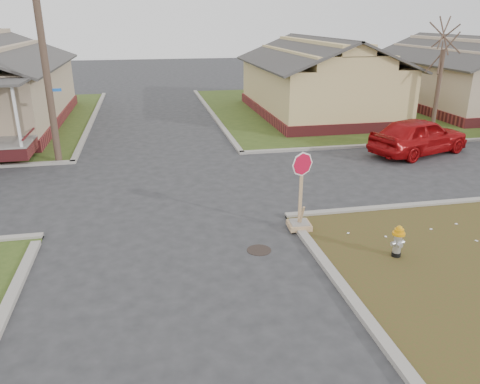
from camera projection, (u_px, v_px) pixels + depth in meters
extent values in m
plane|color=#2A2A2C|center=(174.00, 249.00, 12.32)|extent=(120.00, 120.00, 0.00)
cube|color=#354A1A|center=(470.00, 103.00, 32.91)|extent=(37.00, 19.00, 0.05)
cylinder|color=black|center=(259.00, 250.00, 12.27)|extent=(0.64, 0.64, 0.01)
cube|color=maroon|center=(316.00, 110.00, 29.21)|extent=(7.20, 11.20, 0.60)
cube|color=#CFBA7A|center=(318.00, 84.00, 28.65)|extent=(7.00, 11.00, 2.60)
cube|color=maroon|center=(459.00, 104.00, 31.07)|extent=(7.20, 11.20, 0.60)
cube|color=#C9AF91|center=(463.00, 80.00, 30.50)|extent=(7.00, 11.00, 2.60)
cylinder|color=#443327|center=(43.00, 51.00, 18.12)|extent=(0.28, 0.28, 9.00)
cylinder|color=#443327|center=(437.00, 93.00, 23.52)|extent=(0.22, 0.22, 4.20)
cylinder|color=black|center=(396.00, 254.00, 11.86)|extent=(0.23, 0.23, 0.10)
cylinder|color=#BCBDC1|center=(397.00, 244.00, 11.75)|extent=(0.20, 0.20, 0.48)
sphere|color=#BCBDC1|center=(399.00, 235.00, 11.67)|extent=(0.20, 0.20, 0.20)
cylinder|color=orange|center=(399.00, 234.00, 11.66)|extent=(0.31, 0.31, 0.06)
cylinder|color=orange|center=(399.00, 231.00, 11.63)|extent=(0.23, 0.23, 0.10)
sphere|color=orange|center=(399.00, 229.00, 11.61)|extent=(0.16, 0.16, 0.16)
cube|color=#A67F5A|center=(299.00, 225.00, 13.43)|extent=(0.63, 0.63, 0.15)
cube|color=gray|center=(299.00, 222.00, 13.40)|extent=(0.51, 0.51, 0.04)
cube|color=#A67F5A|center=(301.00, 190.00, 13.05)|extent=(0.09, 0.05, 2.13)
cylinder|color=red|center=(303.00, 164.00, 12.74)|extent=(0.57, 0.25, 0.61)
cylinder|color=white|center=(302.00, 164.00, 12.76)|extent=(0.64, 0.28, 0.69)
imported|color=#A20B0D|center=(419.00, 136.00, 20.63)|extent=(5.20, 3.40, 1.65)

